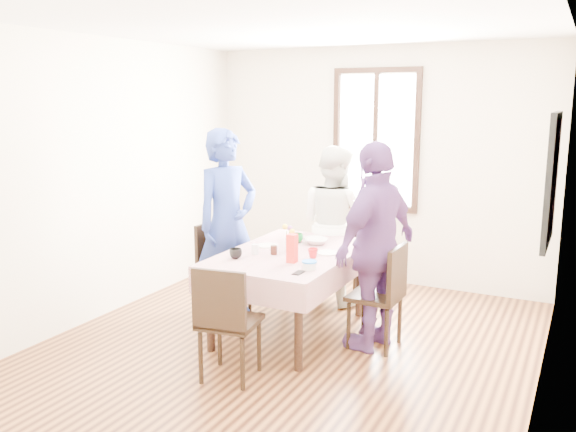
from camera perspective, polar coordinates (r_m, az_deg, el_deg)
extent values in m
plane|color=#32190F|center=(5.34, -0.05, -12.30)|extent=(4.50, 4.50, 0.00)
plane|color=beige|center=(7.02, 8.31, 4.70)|extent=(4.00, 0.00, 4.00)
plane|color=beige|center=(4.44, 23.62, 0.16)|extent=(0.00, 4.50, 4.50)
cube|color=black|center=(6.98, 8.33, 7.13)|extent=(1.02, 0.06, 1.62)
cube|color=white|center=(6.99, 8.36, 7.13)|extent=(0.90, 0.02, 1.50)
cube|color=red|center=(4.71, 23.80, 3.19)|extent=(0.04, 0.76, 0.96)
cube|color=black|center=(5.53, 0.24, -7.30)|extent=(0.95, 1.50, 0.75)
cube|color=#50000C|center=(5.42, 0.24, -3.48)|extent=(1.07, 1.62, 0.01)
cube|color=black|center=(6.00, -5.96, -5.08)|extent=(0.46, 0.46, 0.91)
cube|color=black|center=(5.26, 8.28, -7.49)|extent=(0.43, 0.43, 0.91)
cube|color=black|center=(6.40, 4.38, -4.00)|extent=(0.45, 0.45, 0.91)
cube|color=black|center=(4.66, -5.53, -9.91)|extent=(0.48, 0.48, 0.91)
imported|color=navy|center=(5.88, -5.88, -0.73)|extent=(0.67, 0.79, 1.84)
imported|color=white|center=(6.30, 4.36, -0.80)|extent=(0.97, 0.86, 1.65)
imported|color=#58336B|center=(5.14, 8.19, -2.85)|extent=(0.70, 1.12, 1.78)
imported|color=black|center=(5.21, -4.98, -3.57)|extent=(0.15, 0.15, 0.09)
imported|color=red|center=(5.21, 2.38, -3.53)|extent=(0.12, 0.12, 0.09)
imported|color=#0C7226|center=(5.76, 0.90, -2.10)|extent=(0.14, 0.14, 0.09)
imported|color=white|center=(5.70, 2.71, -2.42)|extent=(0.26, 0.26, 0.05)
cube|color=red|center=(5.05, 0.40, -3.09)|extent=(0.08, 0.08, 0.24)
cylinder|color=white|center=(4.88, 2.04, -4.73)|extent=(0.11, 0.11, 0.06)
cylinder|color=black|center=(5.32, -1.36, -3.25)|extent=(0.06, 0.06, 0.08)
cylinder|color=silver|center=(5.34, -3.14, -3.16)|extent=(0.06, 0.06, 0.09)
cube|color=black|center=(4.77, 1.00, -5.40)|extent=(0.06, 0.13, 0.01)
cylinder|color=silver|center=(5.43, 0.06, -2.71)|extent=(0.06, 0.06, 0.12)
cylinder|color=white|center=(5.63, -1.97, -2.81)|extent=(0.20, 0.20, 0.01)
cylinder|color=white|center=(5.37, 3.79, -3.50)|extent=(0.20, 0.20, 0.01)
cylinder|color=white|center=(5.93, 2.51, -2.09)|extent=(0.20, 0.20, 0.01)
cylinder|color=blue|center=(4.87, 2.04, -4.34)|extent=(0.12, 0.12, 0.01)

